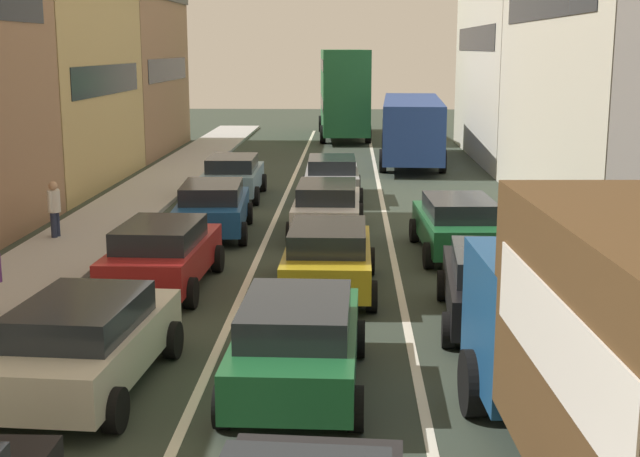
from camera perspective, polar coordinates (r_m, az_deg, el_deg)
The scene contains 16 objects.
sidewalk_left at distance 26.65m, azimuth -13.93°, elevation 0.39°, with size 2.60×64.00×0.14m, color #B3B3B3.
lane_stripe_left at distance 25.75m, azimuth -3.16°, elevation 0.18°, with size 0.16×60.00×0.01m, color silver.
lane_stripe_right at distance 25.67m, azimuth 4.43°, elevation 0.13°, with size 0.16×60.00×0.01m, color silver.
sedan_centre_lane_second at distance 13.35m, azimuth -1.50°, elevation -7.36°, with size 2.13×4.34×1.49m.
wagon_left_lane_second at distance 13.80m, azimuth -15.11°, elevation -7.12°, with size 2.30×4.41×1.49m.
hatchback_centre_lane_third at distance 18.62m, azimuth 0.54°, elevation -1.81°, with size 2.09×4.32×1.49m.
sedan_left_lane_third at distance 19.18m, azimuth -10.30°, elevation -1.60°, with size 2.18×4.36×1.49m.
coupe_centre_lane_fourth at distance 24.37m, azimuth 0.46°, elevation 1.44°, with size 2.09×4.32×1.49m.
sedan_left_lane_fourth at distance 24.54m, azimuth -7.05°, elevation 1.42°, with size 2.28×4.40×1.49m.
sedan_centre_lane_fifth at distance 30.08m, azimuth 0.79°, elevation 3.42°, with size 2.13×4.34×1.49m.
sedan_left_lane_fifth at distance 30.50m, azimuth -5.73°, elevation 3.47°, with size 2.11×4.33×1.49m.
sedan_right_lane_behind_truck at distance 16.77m, azimuth 11.41°, elevation -3.58°, with size 2.30×4.41×1.49m.
wagon_right_lane_far at distance 22.24m, azimuth 9.03°, elevation 0.29°, with size 2.22×4.38×1.49m.
bus_mid_queue_primary at distance 39.83m, azimuth 6.05°, elevation 6.80°, with size 3.19×10.61×2.90m.
bus_far_queue_secondary at distance 51.03m, azimuth 1.55°, elevation 9.14°, with size 3.17×10.61×5.06m.
pedestrian_mid_sidewalk at distance 24.50m, azimuth -17.04°, elevation 1.33°, with size 0.34×0.54×1.66m.
Camera 1 is at (0.60, -5.12, 5.17)m, focal length 48.78 mm.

